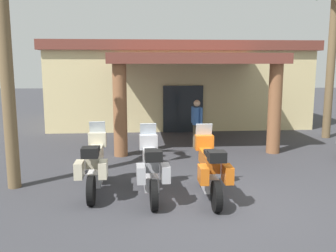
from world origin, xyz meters
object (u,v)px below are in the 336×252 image
motorcycle_silver (151,168)px  motorcycle_cream (94,165)px  motel_building (176,82)px  palm_tree_near_portico (333,21)px  pedestrian (197,120)px  motorcycle_orange (210,169)px

motorcycle_silver → motorcycle_cream: bearing=70.6°
motel_building → palm_tree_near_portico: palm_tree_near_portico is taller
motel_building → pedestrian: (0.37, -6.50, -1.06)m
motorcycle_cream → motorcycle_silver: 1.38m
motel_building → motorcycle_orange: bearing=-92.2°
motel_building → motorcycle_cream: bearing=-105.7°
motorcycle_orange → palm_tree_near_portico: palm_tree_near_portico is taller
motorcycle_silver → palm_tree_near_portico: (7.27, 6.86, 4.03)m
motorcycle_cream → motel_building: bearing=-15.4°
motorcycle_orange → palm_tree_near_portico: bearing=-42.7°
motel_building → palm_tree_near_portico: (6.02, -4.62, 2.63)m
palm_tree_near_portico → motorcycle_cream: bearing=-142.9°
motorcycle_silver → palm_tree_near_portico: 10.78m
motorcycle_cream → motorcycle_silver: (1.34, -0.35, 0.00)m
motorcycle_cream → pedestrian: (2.96, 4.63, 0.34)m
motorcycle_cream → motorcycle_orange: same height
motorcycle_orange → pedestrian: size_ratio=1.24×
pedestrian → motorcycle_silver: bearing=-147.6°
motorcycle_orange → pedestrian: bearing=-5.5°
motorcycle_cream → motorcycle_orange: bearing=-102.2°
motel_building → motorcycle_silver: motel_building is taller
motorcycle_silver → pedestrian: 5.25m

